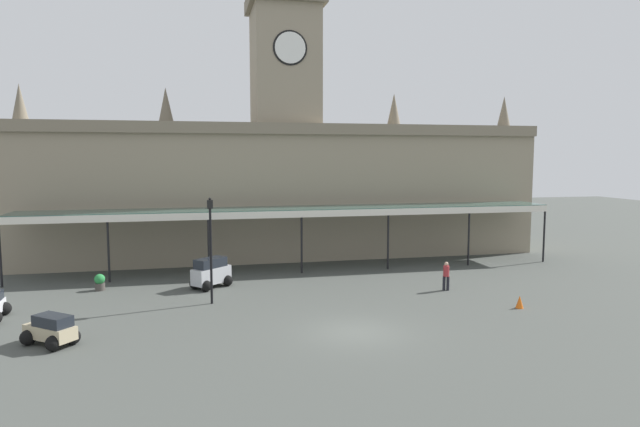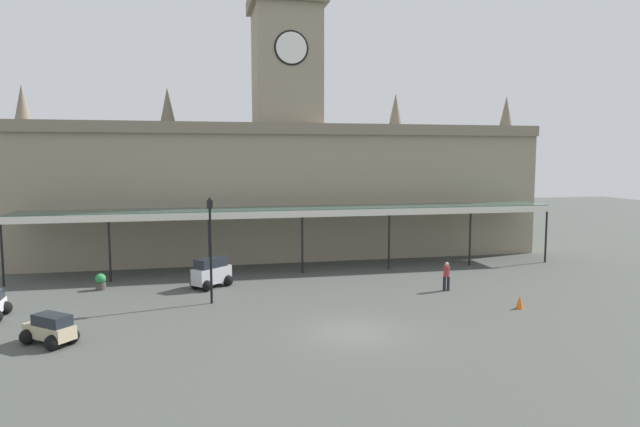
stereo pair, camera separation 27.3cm
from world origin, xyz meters
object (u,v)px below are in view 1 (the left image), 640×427
(pedestrian_beside_cars, at_px, (446,275))
(planter_forecourt_centre, at_px, (100,282))
(victorian_lamppost, at_px, (211,239))
(car_beige_estate, at_px, (51,332))
(car_silver_van, at_px, (211,274))
(traffic_cone, at_px, (520,302))

(pedestrian_beside_cars, relative_size, planter_forecourt_centre, 1.74)
(pedestrian_beside_cars, xyz_separation_m, victorian_lamppost, (-13.32, 0.02, 2.53))
(car_beige_estate, bearing_deg, victorian_lamppost, 37.40)
(pedestrian_beside_cars, bearing_deg, car_beige_estate, -165.80)
(car_beige_estate, bearing_deg, car_silver_van, 52.42)
(victorian_lamppost, bearing_deg, pedestrian_beside_cars, -0.10)
(pedestrian_beside_cars, relative_size, victorian_lamppost, 0.30)
(car_beige_estate, relative_size, planter_forecourt_centre, 2.51)
(pedestrian_beside_cars, distance_m, victorian_lamppost, 13.55)
(victorian_lamppost, distance_m, traffic_cone, 16.23)
(victorian_lamppost, xyz_separation_m, traffic_cone, (15.32, -4.34, -3.11))
(victorian_lamppost, relative_size, planter_forecourt_centre, 5.84)
(car_silver_van, relative_size, pedestrian_beside_cars, 1.52)
(pedestrian_beside_cars, xyz_separation_m, planter_forecourt_centre, (-19.56, 4.39, -0.42))
(traffic_cone, bearing_deg, car_silver_van, 152.38)
(car_silver_van, bearing_deg, victorian_lamppost, -91.12)
(car_beige_estate, xyz_separation_m, planter_forecourt_centre, (0.39, 9.43, -0.07))
(car_beige_estate, bearing_deg, planter_forecourt_centre, 87.66)
(car_beige_estate, relative_size, victorian_lamppost, 0.43)
(car_beige_estate, relative_size, pedestrian_beside_cars, 1.44)
(car_silver_van, relative_size, victorian_lamppost, 0.45)
(car_silver_van, xyz_separation_m, planter_forecourt_centre, (-6.32, 0.72, -0.32))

